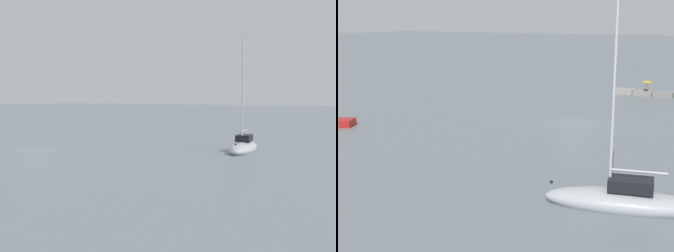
% 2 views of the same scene
% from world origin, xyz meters
% --- Properties ---
extents(ground_plane, '(500.00, 500.00, 0.00)m').
position_xyz_m(ground_plane, '(0.00, 0.00, 0.00)').
color(ground_plane, slate).
extents(seawall_pier, '(6.90, 1.77, 0.60)m').
position_xyz_m(seawall_pier, '(0.00, -19.94, 0.30)').
color(seawall_pier, gray).
rests_on(seawall_pier, ground_plane).
extents(person_seated_grey_left, '(0.40, 0.60, 0.73)m').
position_xyz_m(person_seated_grey_left, '(-0.30, -19.74, 0.85)').
color(person_seated_grey_left, '#1E2333').
rests_on(person_seated_grey_left, seawall_pier).
extents(umbrella_open_yellow, '(1.25, 1.25, 1.27)m').
position_xyz_m(umbrella_open_yellow, '(-0.30, -19.93, 1.71)').
color(umbrella_open_yellow, black).
rests_on(umbrella_open_yellow, seawall_pier).
extents(sailboat_grey_mid, '(7.78, 4.05, 10.67)m').
position_xyz_m(sailboat_grey_mid, '(-9.83, 16.40, 0.37)').
color(sailboat_grey_mid, '#ADB2B7').
rests_on(sailboat_grey_mid, ground_plane).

